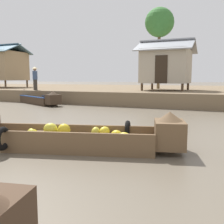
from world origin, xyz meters
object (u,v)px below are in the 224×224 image
Objects in this scene: stilt_house_mid_left at (166,66)px; banana_boat at (70,135)px; stilt_house_left at (1,66)px; vendor_person at (35,77)px; palm_tree_near at (159,23)px; cargo_boat_upstream at (37,99)px.

banana_boat is at bearing -87.32° from stilt_house_mid_left.
vendor_person is at bearing -28.59° from stilt_house_left.
stilt_house_left is (-16.83, 14.11, 2.60)m from banana_boat.
palm_tree_near reaches higher than banana_boat.
banana_boat is 13.76m from vendor_person.
palm_tree_near is at bearing 113.38° from stilt_house_mid_left.
cargo_boat_upstream is 0.76× the size of palm_tree_near.
palm_tree_near is (14.97, 2.10, 3.14)m from stilt_house_left.
banana_boat is 11.90m from cargo_boat_upstream.
banana_boat is 1.37× the size of stilt_house_mid_left.
banana_boat is at bearing -39.99° from stilt_house_left.
stilt_house_mid_left reaches higher than banana_boat.
palm_tree_near reaches higher than stilt_house_left.
palm_tree_near is at bearing 39.67° from vendor_person.
banana_boat is 0.80× the size of palm_tree_near.
stilt_house_left reaches higher than stilt_house_mid_left.
banana_boat is 1.06× the size of cargo_boat_upstream.
stilt_house_mid_left is (16.20, -0.75, -0.36)m from stilt_house_left.
stilt_house_mid_left is at bearing -2.64° from stilt_house_left.
stilt_house_left is 8.63m from vendor_person.
vendor_person reaches higher than banana_boat.
cargo_boat_upstream is 10.58m from stilt_house_left.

